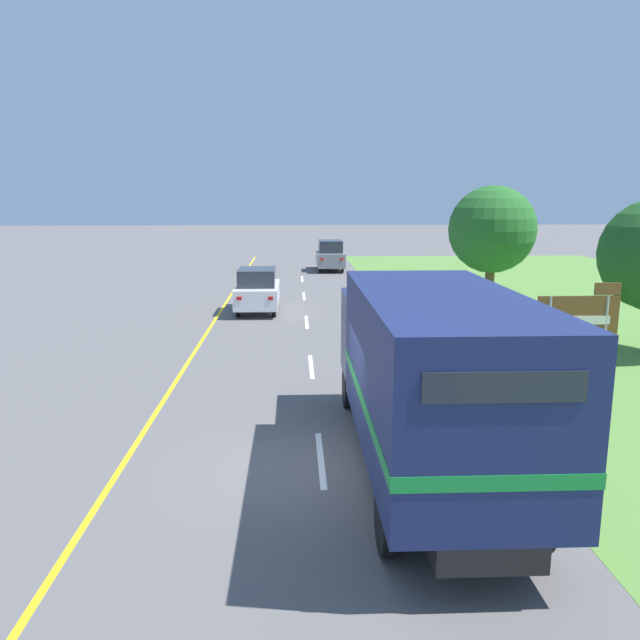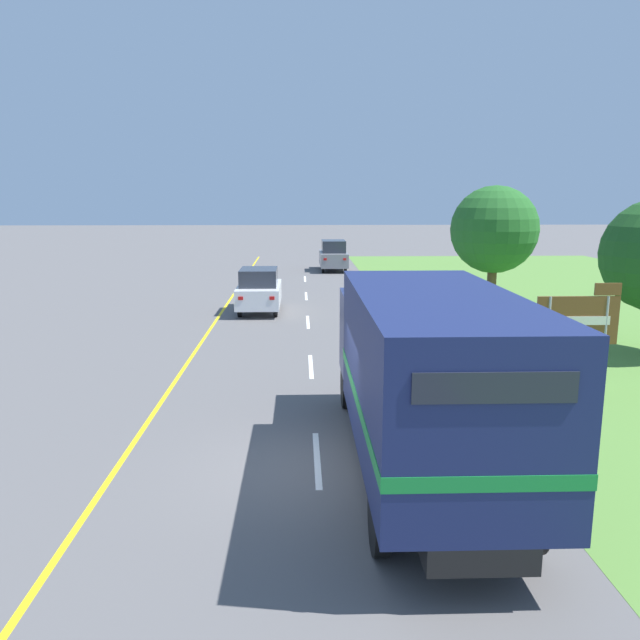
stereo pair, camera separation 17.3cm
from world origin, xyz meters
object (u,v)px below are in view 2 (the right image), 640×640
at_px(lead_car_grey_ahead, 333,255).
at_px(highway_sign, 579,322).
at_px(lead_car_white, 259,290).
at_px(horse_trailer_truck, 424,371).
at_px(roadside_tree_mid, 494,230).

relative_size(lead_car_grey_ahead, highway_sign, 1.50).
distance_m(lead_car_white, lead_car_grey_ahead, 15.81).
height_order(horse_trailer_truck, highway_sign, horse_trailer_truck).
relative_size(lead_car_white, highway_sign, 1.41).
bearing_deg(roadside_tree_mid, lead_car_white, 177.64).
xyz_separation_m(lead_car_white, roadside_tree_mid, (9.97, -0.41, 2.57)).
xyz_separation_m(lead_car_grey_ahead, roadside_tree_mid, (5.95, -15.70, 2.51)).
height_order(horse_trailer_truck, lead_car_grey_ahead, horse_trailer_truck).
bearing_deg(horse_trailer_truck, highway_sign, 45.67).
xyz_separation_m(lead_car_white, highway_sign, (9.00, -11.02, 0.75)).
xyz_separation_m(lead_car_grey_ahead, highway_sign, (4.98, -26.31, 0.69)).
bearing_deg(lead_car_grey_ahead, highway_sign, -79.28).
relative_size(lead_car_white, roadside_tree_mid, 0.72).
bearing_deg(lead_car_white, horse_trailer_truck, -76.48).
bearing_deg(roadside_tree_mid, horse_trailer_truck, -110.97).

